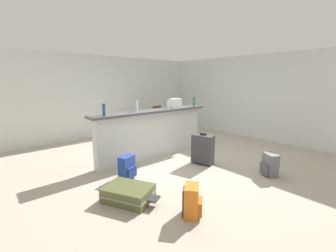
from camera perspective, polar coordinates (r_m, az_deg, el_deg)
name	(u,v)px	position (r m, az deg, el deg)	size (l,w,h in m)	color
ground_plane	(176,157)	(5.28, 2.00, -7.93)	(13.00, 13.00, 0.05)	#ADA393
wall_back	(113,96)	(7.52, -14.05, 7.52)	(6.60, 0.10, 2.50)	silver
wall_right	(239,96)	(7.57, 17.80, 7.34)	(0.10, 6.00, 2.50)	silver
partition_half_wall	(153,135)	(5.12, -3.80, -2.23)	(2.80, 0.20, 1.04)	silver
bar_countertop	(153,111)	(5.01, -3.88, 3.83)	(2.96, 0.40, 0.05)	#4C4C51
bottle_blue	(104,110)	(4.32, -16.17, 4.04)	(0.06, 0.06, 0.23)	#284C89
bottle_white	(137,106)	(4.82, -8.07, 5.09)	(0.06, 0.06, 0.23)	silver
bottle_clear	(168,104)	(5.19, 0.04, 5.59)	(0.06, 0.06, 0.21)	silver
bottle_green	(194,102)	(5.79, 6.67, 6.23)	(0.07, 0.07, 0.23)	#2D6B38
grocery_bag	(176,103)	(5.48, 1.96, 5.93)	(0.26, 0.18, 0.22)	silver
dining_table	(162,116)	(6.99, -1.48, 2.59)	(1.10, 0.80, 0.74)	#4C331E
dining_chair_near_partition	(172,123)	(6.58, 1.01, 0.87)	(0.40, 0.40, 0.93)	#4C331E
dining_chair_far_side	(155,118)	(7.44, -3.46, 2.11)	(0.48, 0.48, 0.93)	#4C331E
suitcase_flat_olive	(129,193)	(3.46, -10.09, -16.71)	(0.76, 0.89, 0.22)	#51562D
backpack_grey	(270,165)	(4.59, 24.72, -9.12)	(0.33, 0.33, 0.42)	slate
backpack_orange	(192,201)	(3.06, 6.23, -18.73)	(0.34, 0.34, 0.42)	orange
suitcase_upright_charcoal	(203,149)	(4.76, 8.96, -5.81)	(0.36, 0.49, 0.67)	#38383D
backpack_blue	(127,168)	(4.13, -10.47, -10.48)	(0.33, 0.31, 0.42)	#233D93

